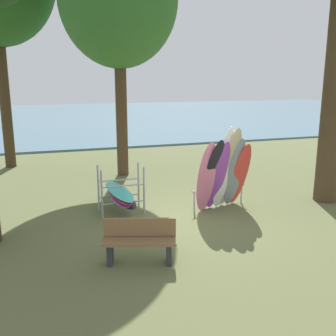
{
  "coord_description": "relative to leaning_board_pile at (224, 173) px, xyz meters",
  "views": [
    {
      "loc": [
        -3.46,
        -8.45,
        3.46
      ],
      "look_at": [
        -0.27,
        1.19,
        1.1
      ],
      "focal_mm": 40.97,
      "sensor_mm": 36.0,
      "label": 1
    }
  ],
  "objects": [
    {
      "name": "ground_plane",
      "position": [
        -1.04,
        -0.46,
        -1.02
      ],
      "size": [
        80.0,
        80.0,
        0.0
      ],
      "primitive_type": "plane",
      "color": "#60663D"
    },
    {
      "name": "lake_water",
      "position": [
        -1.04,
        28.12,
        -0.97
      ],
      "size": [
        80.0,
        36.0,
        0.1
      ],
      "primitive_type": "cube",
      "color": "slate",
      "rests_on": "ground"
    },
    {
      "name": "leaning_board_pile",
      "position": [
        0.0,
        0.0,
        0.0
      ],
      "size": [
        1.72,
        1.01,
        2.3
      ],
      "color": "pink",
      "rests_on": "ground"
    },
    {
      "name": "board_storage_rack",
      "position": [
        -2.65,
        0.7,
        -0.52
      ],
      "size": [
        1.15,
        2.13,
        1.25
      ],
      "color": "#9EA0A5",
      "rests_on": "ground"
    },
    {
      "name": "park_bench",
      "position": [
        -2.88,
        -2.25,
        -0.56
      ],
      "size": [
        1.46,
        0.8,
        0.85
      ],
      "color": "#2D2D33",
      "rests_on": "ground"
    }
  ]
}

